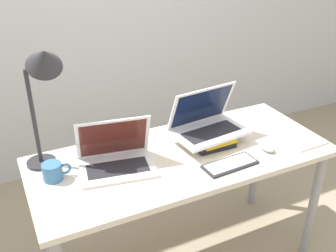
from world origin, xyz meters
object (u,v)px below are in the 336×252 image
(book_stack, at_px, (208,137))
(wireless_keyboard, at_px, (230,164))
(mouse, at_px, (267,147))
(notepad, at_px, (296,136))
(laptop_on_books, at_px, (207,123))
(desk_lamp, at_px, (43,74))
(laptop_left, at_px, (116,158))
(mug, at_px, (53,172))

(book_stack, distance_m, wireless_keyboard, 0.25)
(mouse, relative_size, notepad, 0.35)
(laptop_on_books, distance_m, notepad, 0.51)
(wireless_keyboard, bearing_deg, mouse, 9.00)
(book_stack, bearing_deg, laptop_on_books, 129.61)
(mouse, relative_size, desk_lamp, 0.16)
(book_stack, bearing_deg, wireless_keyboard, -96.28)
(notepad, relative_size, desk_lamp, 0.46)
(laptop_left, xyz_separation_m, mug, (-0.29, 0.02, -0.01))
(mug, bearing_deg, laptop_on_books, 0.15)
(book_stack, bearing_deg, laptop_left, -178.22)
(mouse, bearing_deg, wireless_keyboard, -171.00)
(notepad, xyz_separation_m, mug, (-1.28, 0.17, 0.04))
(laptop_left, height_order, mug, laptop_left)
(mug, bearing_deg, mouse, -11.78)
(desk_lamp, bearing_deg, book_stack, -9.69)
(laptop_left, distance_m, mug, 0.29)
(laptop_left, relative_size, book_stack, 1.47)
(laptop_left, bearing_deg, wireless_keyboard, -25.09)
(notepad, xyz_separation_m, desk_lamp, (-1.24, 0.30, 0.46))
(wireless_keyboard, bearing_deg, laptop_left, 154.91)
(mouse, xyz_separation_m, notepad, (0.23, 0.04, -0.01))
(book_stack, height_order, notepad, book_stack)
(laptop_on_books, relative_size, mug, 3.06)
(mouse, bearing_deg, desk_lamp, 161.20)
(laptop_on_books, height_order, desk_lamp, desk_lamp)
(laptop_left, relative_size, mug, 2.97)
(laptop_left, bearing_deg, notepad, -8.59)
(laptop_on_books, xyz_separation_m, wireless_keyboard, (-0.02, -0.26, -0.10))
(wireless_keyboard, xyz_separation_m, mug, (-0.79, 0.26, 0.03))
(laptop_on_books, bearing_deg, wireless_keyboard, -94.11)
(laptop_on_books, relative_size, mouse, 3.98)
(book_stack, distance_m, mug, 0.82)
(book_stack, distance_m, mouse, 0.31)
(laptop_on_books, relative_size, desk_lamp, 0.65)
(laptop_left, xyz_separation_m, desk_lamp, (-0.25, 0.15, 0.42))
(wireless_keyboard, distance_m, notepad, 0.50)
(book_stack, bearing_deg, desk_lamp, 170.31)
(laptop_left, bearing_deg, book_stack, 1.78)
(wireless_keyboard, bearing_deg, desk_lamp, 153.04)
(laptop_on_books, distance_m, mug, 0.81)
(laptop_on_books, bearing_deg, desk_lamp, 170.96)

